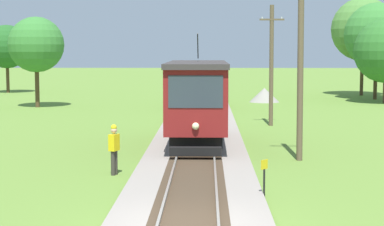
{
  "coord_description": "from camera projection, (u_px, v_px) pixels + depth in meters",
  "views": [
    {
      "loc": [
        0.44,
        -15.14,
        4.42
      ],
      "look_at": [
        -0.23,
        13.05,
        1.55
      ],
      "focal_mm": 59.48,
      "sensor_mm": 36.0,
      "label": 1
    }
  ],
  "objects": [
    {
      "name": "track_ballast",
      "position": [
        189.0,
        226.0,
        15.5
      ],
      "size": [
        4.2,
        120.0,
        0.18
      ],
      "primitive_type": "cube",
      "color": "gray",
      "rests_on": "ground"
    },
    {
      "name": "rail_right",
      "position": [
        218.0,
        220.0,
        15.47
      ],
      "size": [
        0.07,
        120.0,
        0.14
      ],
      "primitive_type": "cube",
      "color": "gray",
      "rests_on": "track_ballast"
    },
    {
      "name": "utility_pole_mid",
      "position": [
        271.0,
        64.0,
        36.24
      ],
      "size": [
        1.4,
        0.41,
        6.88
      ],
      "color": "brown",
      "rests_on": "ground"
    },
    {
      "name": "sleeper_bed",
      "position": [
        189.0,
        223.0,
        15.49
      ],
      "size": [
        2.04,
        120.0,
        0.01
      ],
      "primitive_type": "cube",
      "color": "#423323",
      "rests_on": "track_ballast"
    },
    {
      "name": "track_worker",
      "position": [
        114.0,
        147.0,
        22.17
      ],
      "size": [
        0.37,
        0.44,
        1.78
      ],
      "rotation": [
        0.0,
        0.0,
        2.74
      ],
      "color": "#38332D",
      "rests_on": "ground"
    },
    {
      "name": "gravel_pile",
      "position": [
        264.0,
        95.0,
        52.53
      ],
      "size": [
        2.48,
        2.48,
        1.17
      ],
      "primitive_type": "cone",
      "color": "gray",
      "rests_on": "ground"
    },
    {
      "name": "tree_left_near",
      "position": [
        377.0,
        35.0,
        54.74
      ],
      "size": [
        5.58,
        5.58,
        8.36
      ],
      "color": "#4C3823",
      "rests_on": "ground"
    },
    {
      "name": "freight_car",
      "position": [
        201.0,
        87.0,
        47.44
      ],
      "size": [
        2.4,
        5.2,
        2.31
      ],
      "color": "slate",
      "rests_on": "rail_right"
    },
    {
      "name": "rail_left",
      "position": [
        159.0,
        220.0,
        15.5
      ],
      "size": [
        0.07,
        120.0,
        0.14
      ],
      "primitive_type": "cube",
      "color": "gray",
      "rests_on": "track_ballast"
    },
    {
      "name": "red_tram",
      "position": [
        197.0,
        99.0,
        28.29
      ],
      "size": [
        2.6,
        8.54,
        4.79
      ],
      "color": "maroon",
      "rests_on": "rail_right"
    },
    {
      "name": "trackside_signal_marker",
      "position": [
        264.0,
        177.0,
        18.6
      ],
      "size": [
        0.21,
        0.21,
        1.18
      ],
      "color": "black",
      "rests_on": "ground"
    },
    {
      "name": "tree_horizon",
      "position": [
        36.0,
        45.0,
        47.49
      ],
      "size": [
        4.15,
        4.15,
        6.79
      ],
      "color": "#4C3823",
      "rests_on": "ground"
    },
    {
      "name": "tree_right_far",
      "position": [
        7.0,
        47.0,
        63.16
      ],
      "size": [
        4.32,
        4.32,
        6.76
      ],
      "color": "#4C3823",
      "rests_on": "ground"
    },
    {
      "name": "utility_pole_near_tram",
      "position": [
        301.0,
        56.0,
        24.92
      ],
      "size": [
        1.4,
        0.53,
        8.04
      ],
      "color": "brown",
      "rests_on": "ground"
    },
    {
      "name": "tree_left_far",
      "position": [
        363.0,
        29.0,
        59.31
      ],
      "size": [
        5.91,
        5.91,
        9.16
      ],
      "color": "#4C3823",
      "rests_on": "ground"
    }
  ]
}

